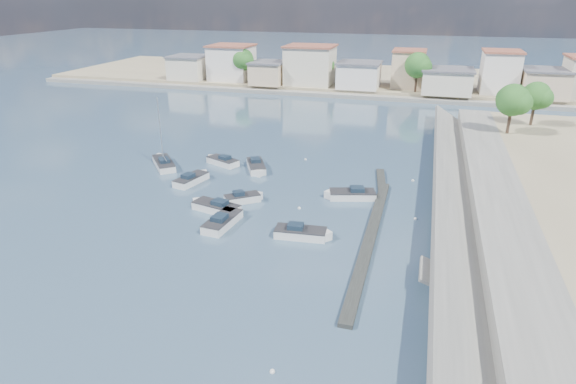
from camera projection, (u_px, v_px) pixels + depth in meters
The scene contains 17 objects.
ground at pixel (348, 140), 71.24m from camera, with size 400.00×400.00×0.00m, color #293C52.
seawall_walkway at pixel (507, 231), 42.18m from camera, with size 5.00×90.00×1.80m, color slate.
breakwater at pixel (373, 224), 45.17m from camera, with size 2.00×31.02×0.35m.
far_shore_land at pixel (384, 80), 117.09m from camera, with size 160.00×40.00×1.40m, color gray.
far_shore_quay at pixel (374, 97), 98.58m from camera, with size 160.00×2.50×0.80m, color slate.
far_town at pixel (431, 73), 99.34m from camera, with size 113.01×12.80×8.35m.
shore_trees at pixel (418, 72), 91.64m from camera, with size 74.56×38.32×7.92m.
motorboat_a at pixel (224, 221), 45.27m from camera, with size 2.40×5.51×1.48m.
motorboat_b at pixel (244, 198), 50.21m from camera, with size 3.79×3.39×1.48m.
motorboat_c at pixel (214, 207), 48.18m from camera, with size 5.52×2.97×1.48m.
motorboat_d at pixel (350, 195), 51.09m from camera, with size 5.49×3.21×1.48m.
motorboat_e at pixel (193, 179), 55.36m from camera, with size 2.79×5.10×1.48m.
motorboat_f at pixel (222, 161), 61.27m from camera, with size 4.82×3.36×1.48m.
motorboat_g at pixel (256, 167), 59.26m from camera, with size 3.88×5.33×1.48m.
motorboat_h at pixel (303, 234), 42.87m from camera, with size 5.20×2.23×1.48m.
sailboat at pixel (163, 163), 60.59m from camera, with size 5.18×5.66×9.00m.
mooring_buoys at pixel (358, 222), 45.74m from camera, with size 17.24×37.88×0.32m.
Camera 1 is at (10.56, -28.50, 20.24)m, focal length 30.00 mm.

